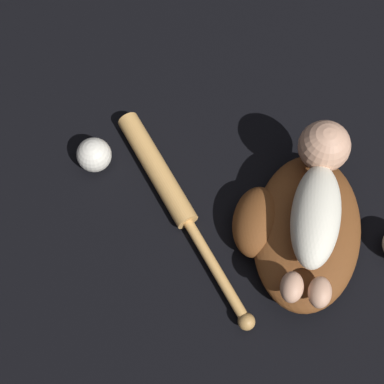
% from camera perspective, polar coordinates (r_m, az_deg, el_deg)
% --- Properties ---
extents(ground_plane, '(6.00, 6.00, 0.00)m').
position_cam_1_polar(ground_plane, '(1.19, 10.22, -3.23)').
color(ground_plane, black).
extents(baseball_glove, '(0.38, 0.30, 0.09)m').
position_cam_1_polar(baseball_glove, '(1.14, 11.26, -3.89)').
color(baseball_glove, brown).
rests_on(baseball_glove, ground).
extents(baby_figure, '(0.38, 0.14, 0.11)m').
position_cam_1_polar(baby_figure, '(1.08, 13.32, -0.24)').
color(baby_figure, silver).
rests_on(baby_figure, baseball_glove).
extents(baseball_bat, '(0.40, 0.42, 0.05)m').
position_cam_1_polar(baseball_bat, '(1.18, -2.55, 0.37)').
color(baseball_bat, tan).
rests_on(baseball_bat, ground).
extents(baseball, '(0.08, 0.08, 0.08)m').
position_cam_1_polar(baseball, '(1.21, -10.40, 3.92)').
color(baseball, silver).
rests_on(baseball, ground).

